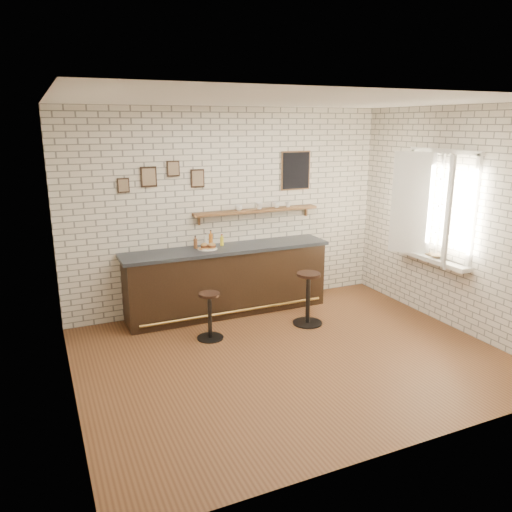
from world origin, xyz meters
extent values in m
plane|color=brown|center=(0.00, 0.00, 0.00)|extent=(5.00, 5.00, 0.00)
cube|color=black|center=(-0.17, 1.70, 0.48)|extent=(3.00, 0.58, 0.96)
cube|color=#2D333A|center=(-0.17, 1.70, 0.98)|extent=(3.10, 0.62, 0.05)
cylinder|color=olive|center=(-0.17, 1.38, 0.12)|extent=(2.79, 0.04, 0.04)
cylinder|color=white|center=(-0.47, 1.71, 1.02)|extent=(0.28, 0.28, 0.01)
cylinder|color=#C38A44|center=(-0.42, 1.74, 1.02)|extent=(0.05, 0.05, 0.00)
cylinder|color=#C38A44|center=(-0.45, 1.70, 1.02)|extent=(0.05, 0.05, 0.00)
cylinder|color=#C38A44|center=(-0.57, 1.77, 1.02)|extent=(0.06, 0.06, 0.00)
cylinder|color=#C38A44|center=(-0.44, 1.74, 1.02)|extent=(0.06, 0.06, 0.00)
cylinder|color=#C38A44|center=(-0.58, 1.68, 1.02)|extent=(0.06, 0.06, 0.00)
cylinder|color=#C38A44|center=(-0.42, 1.72, 1.02)|extent=(0.04, 0.04, 0.00)
cylinder|color=#C38A44|center=(-0.48, 1.66, 1.02)|extent=(0.05, 0.05, 0.00)
cylinder|color=#C38A44|center=(-0.57, 1.65, 1.02)|extent=(0.04, 0.04, 0.00)
cylinder|color=#C38A44|center=(-0.61, 1.72, 1.02)|extent=(0.05, 0.05, 0.00)
cylinder|color=#C38A44|center=(-0.43, 1.67, 1.02)|extent=(0.06, 0.06, 0.00)
cylinder|color=#C38A44|center=(-0.57, 1.73, 1.02)|extent=(0.04, 0.04, 0.00)
cylinder|color=brown|center=(-0.61, 1.83, 1.08)|extent=(0.06, 0.06, 0.14)
cylinder|color=brown|center=(-0.61, 1.83, 1.17)|extent=(0.02, 0.02, 0.03)
cylinder|color=black|center=(-0.61, 1.83, 1.19)|extent=(0.02, 0.02, 0.01)
cylinder|color=silver|center=(-0.45, 1.83, 1.09)|extent=(0.05, 0.05, 0.16)
cylinder|color=silver|center=(-0.45, 1.83, 1.18)|extent=(0.02, 0.02, 0.03)
cylinder|color=black|center=(-0.45, 1.83, 1.21)|extent=(0.02, 0.02, 0.01)
cylinder|color=#AF5F1C|center=(-0.37, 1.83, 1.11)|extent=(0.06, 0.06, 0.19)
cylinder|color=#AF5F1C|center=(-0.37, 1.83, 1.22)|extent=(0.02, 0.02, 0.04)
cylinder|color=black|center=(-0.37, 1.83, 1.25)|extent=(0.02, 0.02, 0.01)
cylinder|color=yellow|center=(-0.20, 1.83, 1.08)|extent=(0.05, 0.05, 0.13)
cylinder|color=yellow|center=(-0.20, 1.83, 1.15)|extent=(0.02, 0.02, 0.03)
cylinder|color=maroon|center=(-0.20, 1.83, 1.17)|extent=(0.03, 0.03, 0.01)
cylinder|color=black|center=(-0.73, 0.90, 0.01)|extent=(0.35, 0.35, 0.02)
cylinder|color=black|center=(-0.73, 0.90, 0.31)|extent=(0.05, 0.05, 0.58)
cylinder|color=black|center=(-0.73, 0.90, 0.62)|extent=(0.37, 0.37, 0.04)
cylinder|color=black|center=(0.70, 0.81, 0.01)|extent=(0.42, 0.42, 0.02)
cylinder|color=black|center=(0.70, 0.81, 0.37)|extent=(0.06, 0.06, 0.69)
cylinder|color=black|center=(0.70, 0.81, 0.73)|extent=(0.36, 0.36, 0.04)
cube|color=brown|center=(0.40, 1.90, 1.48)|extent=(2.00, 0.18, 0.04)
cube|color=brown|center=(-0.50, 1.97, 1.40)|extent=(0.03, 0.04, 0.16)
cube|color=brown|center=(1.30, 1.97, 1.40)|extent=(0.03, 0.04, 0.16)
imported|color=white|center=(0.11, 1.90, 1.54)|extent=(0.12, 0.12, 0.09)
imported|color=white|center=(0.44, 1.90, 1.55)|extent=(0.15, 0.15, 0.10)
imported|color=white|center=(0.73, 1.90, 1.54)|extent=(0.13, 0.13, 0.09)
imported|color=white|center=(0.93, 1.90, 1.54)|extent=(0.12, 0.12, 0.08)
cube|color=black|center=(-1.20, 1.98, 2.05)|extent=(0.22, 0.02, 0.28)
cube|color=black|center=(-0.85, 1.98, 2.15)|extent=(0.18, 0.02, 0.22)
cube|color=black|center=(-0.50, 1.98, 2.00)|extent=(0.20, 0.02, 0.26)
cube|color=black|center=(-1.55, 1.98, 1.95)|extent=(0.16, 0.02, 0.20)
cube|color=black|center=(1.10, 1.98, 2.05)|extent=(0.46, 0.02, 0.56)
cube|color=white|center=(2.40, 0.30, 0.90)|extent=(0.20, 1.35, 0.06)
cube|color=white|center=(2.47, 0.30, 2.40)|extent=(0.05, 1.30, 0.06)
cube|color=white|center=(2.47, 0.30, 0.90)|extent=(0.05, 1.30, 0.06)
cube|color=white|center=(2.47, -0.30, 1.65)|extent=(0.05, 0.06, 1.50)
cube|color=white|center=(2.47, 0.90, 1.65)|extent=(0.05, 0.06, 1.50)
cube|color=white|center=(2.32, 0.00, 1.65)|extent=(0.40, 0.46, 1.46)
cube|color=white|center=(2.32, 0.60, 1.65)|extent=(0.40, 0.46, 1.46)
imported|color=tan|center=(2.38, 0.30, 0.94)|extent=(0.20, 0.26, 0.02)
imported|color=tan|center=(2.38, 0.29, 0.96)|extent=(0.28, 0.30, 0.02)
camera|label=1|loc=(-2.68, -4.93, 2.77)|focal=35.00mm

